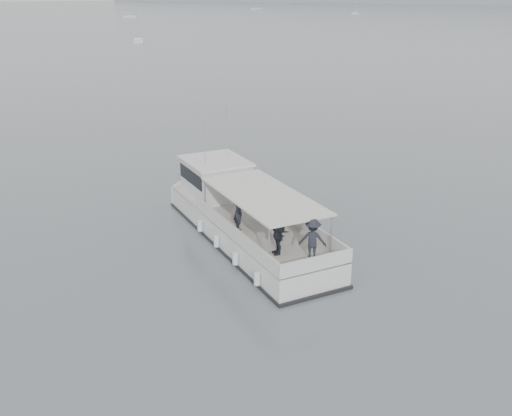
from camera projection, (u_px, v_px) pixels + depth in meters
The scene contains 2 objects.
ground at pixel (356, 255), 23.06m from camera, with size 1400.00×1400.00×0.00m, color #505B5E.
tour_boat at pixel (236, 213), 25.01m from camera, with size 12.11×7.20×5.25m.
Camera 1 is at (10.28, -18.65, 9.92)m, focal length 40.00 mm.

